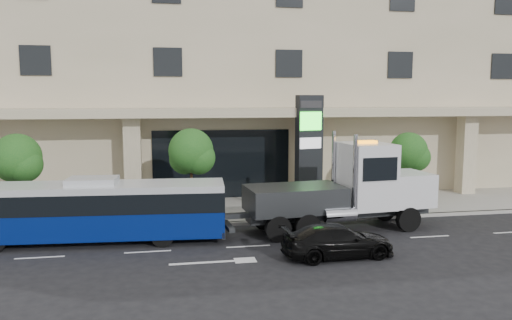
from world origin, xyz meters
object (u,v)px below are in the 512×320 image
(black_sedan, at_px, (338,241))
(signage_pylon, at_px, (309,149))
(city_bus, at_px, (93,210))
(tow_truck, at_px, (348,190))

(black_sedan, height_order, signage_pylon, signage_pylon)
(city_bus, bearing_deg, signage_pylon, 30.02)
(city_bus, xyz_separation_m, tow_truck, (11.15, 0.12, 0.44))
(black_sedan, distance_m, signage_pylon, 9.36)
(city_bus, relative_size, black_sedan, 2.55)
(signage_pylon, bearing_deg, city_bus, -167.29)
(city_bus, distance_m, black_sedan, 10.05)
(signage_pylon, bearing_deg, black_sedan, -112.45)
(city_bus, distance_m, signage_pylon, 12.13)
(black_sedan, bearing_deg, signage_pylon, -12.18)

